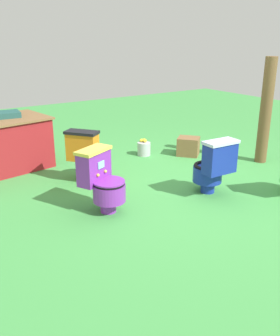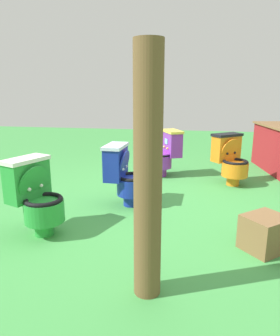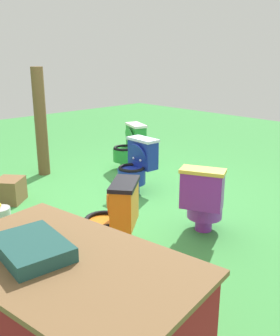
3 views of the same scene
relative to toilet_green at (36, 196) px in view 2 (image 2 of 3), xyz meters
The scene contains 7 objects.
ground 1.48m from the toilet_green, 132.76° to the left, with size 14.00×14.00×0.00m, color #429947.
toilet_green is the anchor object (origin of this frame).
toilet_orange 2.78m from the toilet_green, 134.78° to the left, with size 0.64×0.62×0.73m.
toilet_blue 1.09m from the toilet_green, 142.87° to the left, with size 0.44×0.51×0.73m.
toilet_purple 2.45m from the toilet_green, 155.83° to the left, with size 0.58×0.62×0.73m.
wooden_post 1.43m from the toilet_green, 58.84° to the left, with size 0.18×0.18×1.62m, color brown.
small_crate 2.08m from the toilet_green, 91.00° to the left, with size 0.30×0.35×0.30m, color brown.
Camera 2 is at (3.48, 0.38, 1.34)m, focal length 32.78 mm.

